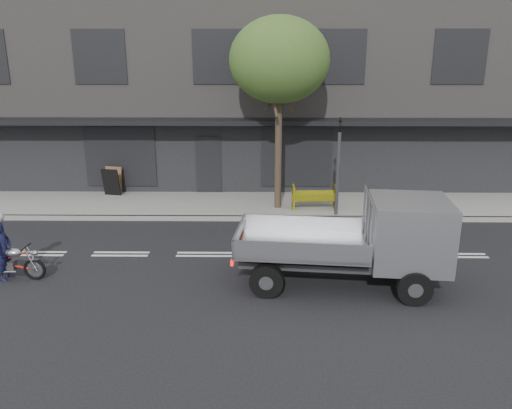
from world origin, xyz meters
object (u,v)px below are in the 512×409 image
object	(u,v)px
traffic_light_pole	(338,172)
rider	(3,251)
flatbed_ute	(389,235)
street_tree	(279,61)
construction_barrier	(315,199)
sandwich_board	(111,182)
motorcycle	(11,262)

from	to	relation	value
traffic_light_pole	rider	distance (m)	10.37
rider	flatbed_ute	size ratio (longest dim) A/B	0.29
street_tree	traffic_light_pole	world-z (taller)	street_tree
construction_barrier	street_tree	bearing A→B (deg)	161.39
rider	flatbed_ute	xyz separation A→B (m)	(9.49, -0.29, 0.56)
traffic_light_pole	rider	world-z (taller)	traffic_light_pole
rider	sandwich_board	bearing A→B (deg)	-1.50
traffic_light_pole	street_tree	bearing A→B (deg)	156.97
motorcycle	traffic_light_pole	bearing A→B (deg)	32.19
traffic_light_pole	sandwich_board	bearing A→B (deg)	164.62
traffic_light_pole	rider	size ratio (longest dim) A/B	2.30
flatbed_ute	sandwich_board	xyz separation A→B (m)	(-8.94, 7.64, -0.62)
traffic_light_pole	motorcycle	size ratio (longest dim) A/B	1.99
traffic_light_pole	sandwich_board	world-z (taller)	traffic_light_pole
motorcycle	flatbed_ute	xyz separation A→B (m)	(9.34, -0.29, 0.85)
flatbed_ute	sandwich_board	bearing A→B (deg)	145.29
street_tree	motorcycle	bearing A→B (deg)	-139.59
rider	construction_barrier	distance (m)	9.95
rider	sandwich_board	xyz separation A→B (m)	(0.55, 7.34, -0.07)
motorcycle	construction_barrier	bearing A→B (deg)	36.25
street_tree	construction_barrier	world-z (taller)	street_tree
flatbed_ute	motorcycle	bearing A→B (deg)	-176.00
street_tree	sandwich_board	size ratio (longest dim) A/B	6.22
street_tree	sandwich_board	distance (m)	8.08
traffic_light_pole	flatbed_ute	size ratio (longest dim) A/B	0.68
flatbed_ute	construction_barrier	size ratio (longest dim) A/B	3.19
traffic_light_pole	flatbed_ute	world-z (taller)	traffic_light_pole
street_tree	construction_barrier	distance (m)	4.87
construction_barrier	sandwich_board	xyz separation A→B (m)	(-7.79, 1.92, 0.09)
flatbed_ute	street_tree	bearing A→B (deg)	117.55
street_tree	sandwich_board	world-z (taller)	street_tree
flatbed_ute	construction_barrier	xyz separation A→B (m)	(-1.15, 5.71, -0.71)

